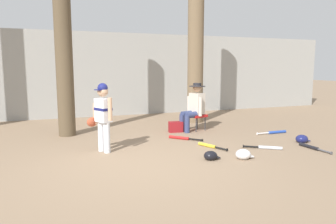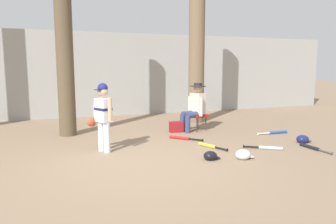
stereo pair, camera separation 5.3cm
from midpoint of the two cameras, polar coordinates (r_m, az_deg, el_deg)
name	(u,v)px [view 2 (the right image)]	position (r m, az deg, el deg)	size (l,w,h in m)	color
ground_plane	(142,165)	(5.28, -4.42, -9.51)	(60.00, 60.00, 0.00)	#897056
concrete_back_wall	(96,75)	(10.60, -12.80, 6.58)	(18.00, 0.36, 2.71)	#9E9E99
tree_near_player	(64,35)	(7.73, -18.08, 13.10)	(0.56, 0.56, 5.21)	brown
tree_behind_spectator	(197,50)	(9.22, 5.35, 11.12)	(0.59, 0.59, 4.73)	brown
young_ballplayer	(103,113)	(6.04, -11.47, -0.18)	(0.48, 0.54, 1.31)	white
folding_stool	(198,116)	(8.04, 5.53, -0.75)	(0.49, 0.49, 0.41)	red
seated_spectator	(195,106)	(7.94, 5.02, 1.15)	(0.68, 0.53, 1.20)	navy
handbag_beside_stool	(176,127)	(7.83, 1.71, -2.70)	(0.34, 0.18, 0.26)	maroon
bat_yellow_trainer	(209,146)	(6.42, 7.72, -6.06)	(0.33, 0.68, 0.07)	yellow
bat_aluminum_silver	(267,148)	(6.52, 17.71, -6.16)	(0.65, 0.48, 0.07)	#B7BCC6
bat_black_composite	(312,147)	(6.86, 24.70, -5.83)	(0.09, 0.76, 0.07)	black
bat_red_barrel	(182,138)	(7.06, 2.75, -4.70)	(0.60, 0.62, 0.07)	red
bat_blue_youth	(276,132)	(8.08, 19.05, -3.50)	(0.83, 0.07, 0.07)	#2347AD
batting_helmet_navy	(303,139)	(7.33, 23.31, -4.53)	(0.31, 0.24, 0.18)	navy
batting_helmet_white	(243,155)	(5.73, 13.66, -7.47)	(0.32, 0.25, 0.18)	silver
batting_helmet_black	(210,156)	(5.58, 7.93, -7.83)	(0.29, 0.22, 0.17)	black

